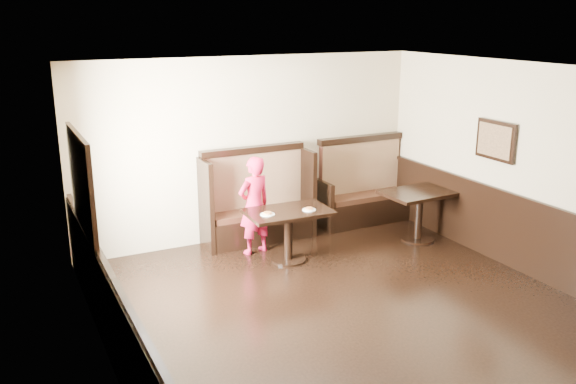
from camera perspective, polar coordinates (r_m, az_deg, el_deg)
ground at (r=6.95m, az=8.36°, el=-12.92°), size 7.00×7.00×0.00m
room_shell at (r=6.72m, az=5.10°, el=-7.51°), size 7.00×7.00×7.00m
booth_main at (r=9.41m, az=-2.94°, el=-1.38°), size 1.75×0.72×1.45m
booth_neighbor at (r=10.32m, az=7.04°, el=-0.17°), size 1.65×0.72×1.45m
table_main at (r=8.55m, az=0.03°, el=-2.84°), size 1.20×0.78×0.75m
table_neighbor at (r=9.57m, az=12.19°, el=-1.06°), size 1.16×0.79×0.79m
child at (r=8.81m, az=-3.17°, el=-1.26°), size 0.59×0.45×1.45m
pizza_plate_left at (r=8.31m, az=-1.92°, el=-2.05°), size 0.20×0.20×0.04m
pizza_plate_right at (r=8.51m, az=1.99°, el=-1.62°), size 0.19×0.19×0.03m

